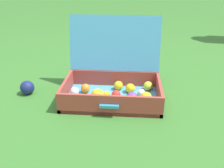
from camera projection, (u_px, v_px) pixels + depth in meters
name	position (u px, v px, depth m)	size (l,w,h in m)	color
ground_plane	(118.00, 106.00, 1.50)	(16.00, 16.00, 0.00)	#336B28
open_suitcase	(114.00, 81.00, 1.57)	(0.61, 0.48, 0.50)	#4799C6
stray_ball_on_grass	(27.00, 88.00, 1.63)	(0.09, 0.09, 0.09)	navy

